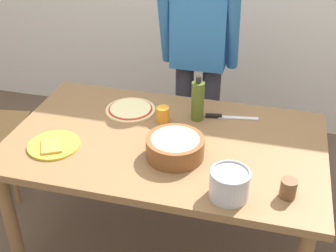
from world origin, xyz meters
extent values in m
plane|color=brown|center=(0.00, 0.00, 0.00)|extent=(8.00, 8.00, 0.00)
cube|color=brown|center=(0.00, 0.00, 0.74)|extent=(1.60, 0.96, 0.04)
cylinder|color=brown|center=(-0.72, -0.40, 0.36)|extent=(0.07, 0.07, 0.72)
cylinder|color=brown|center=(-0.72, 0.40, 0.36)|extent=(0.07, 0.07, 0.72)
cylinder|color=brown|center=(0.72, 0.40, 0.36)|extent=(0.07, 0.07, 0.72)
cylinder|color=#2D2D38|center=(-0.07, 0.76, 0.42)|extent=(0.12, 0.12, 0.85)
cylinder|color=#2D2D38|center=(0.11, 0.76, 0.42)|extent=(0.12, 0.12, 0.85)
cube|color=#2D6BAD|center=(0.02, 0.76, 1.12)|extent=(0.34, 0.20, 0.55)
cylinder|color=#2D6BAD|center=(-0.19, 0.71, 1.12)|extent=(0.07, 0.21, 0.55)
cylinder|color=#2D6BAD|center=(0.23, 0.71, 1.12)|extent=(0.07, 0.21, 0.55)
cylinder|color=olive|center=(-1.05, 0.11, 0.23)|extent=(0.04, 0.04, 0.45)
cylinder|color=olive|center=(-1.11, 0.45, 0.23)|extent=(0.04, 0.04, 0.45)
cylinder|color=beige|center=(-0.27, 0.23, 0.77)|extent=(0.28, 0.28, 0.01)
cylinder|color=#B22D1E|center=(-0.27, 0.23, 0.77)|extent=(0.25, 0.25, 0.00)
cylinder|color=beige|center=(-0.27, 0.23, 0.78)|extent=(0.23, 0.23, 0.00)
cylinder|color=gold|center=(-0.52, -0.20, 0.77)|extent=(0.26, 0.26, 0.01)
cube|color=#CC8438|center=(-0.52, -0.22, 0.78)|extent=(0.15, 0.17, 0.01)
cylinder|color=brown|center=(0.08, -0.13, 0.81)|extent=(0.28, 0.28, 0.10)
ellipsoid|color=beige|center=(0.08, -0.13, 0.85)|extent=(0.25, 0.25, 0.05)
cylinder|color=#47561E|center=(0.11, 0.24, 0.87)|extent=(0.07, 0.07, 0.22)
cylinder|color=black|center=(0.11, 0.24, 1.00)|extent=(0.03, 0.03, 0.04)
cylinder|color=#B7B7BC|center=(0.37, -0.35, 0.82)|extent=(0.17, 0.17, 0.12)
torus|color=#A5A5AD|center=(0.37, -0.35, 0.88)|extent=(0.17, 0.17, 0.01)
cylinder|color=orange|center=(-0.06, 0.17, 0.80)|extent=(0.07, 0.07, 0.08)
cylinder|color=brown|center=(0.61, -0.29, 0.80)|extent=(0.07, 0.07, 0.08)
cube|color=silver|center=(0.33, 0.30, 0.76)|extent=(0.22, 0.06, 0.01)
cube|color=black|center=(0.20, 0.28, 0.77)|extent=(0.09, 0.04, 0.02)
camera|label=1|loc=(0.49, -1.81, 2.00)|focal=47.12mm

